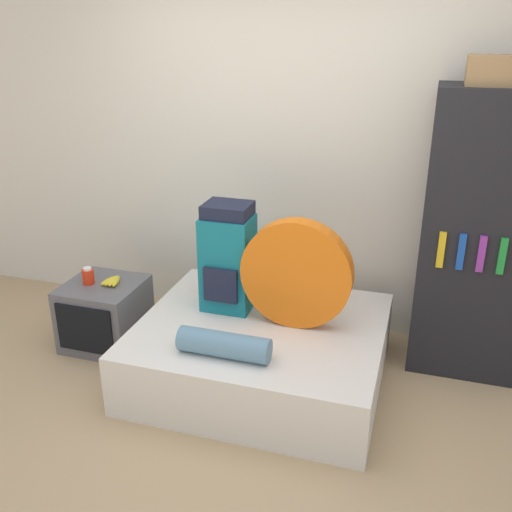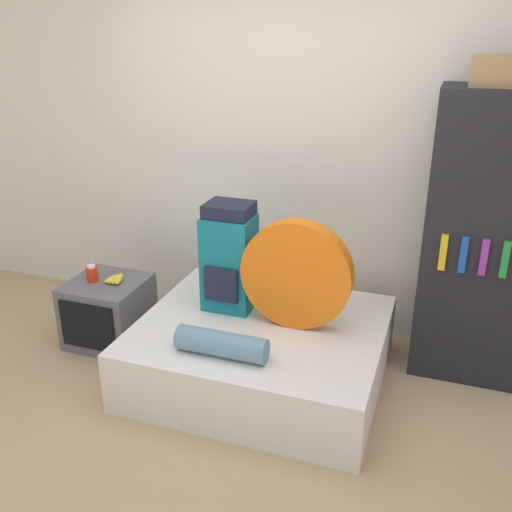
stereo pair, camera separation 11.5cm
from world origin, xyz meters
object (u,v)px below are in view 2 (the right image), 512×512
object	(u,v)px
tent_bag	(297,274)
sleeping_roll	(222,344)
television	(109,311)
canister	(92,274)
bookshelf	(484,241)
backpack	(229,258)
cardboard_box	(507,71)

from	to	relation	value
tent_bag	sleeping_roll	size ratio (longest dim) A/B	1.29
television	canister	bearing A→B (deg)	-169.84
canister	bookshelf	xyz separation A→B (m)	(2.50, 0.49, 0.38)
canister	bookshelf	bearing A→B (deg)	11.10
backpack	television	xyz separation A→B (m)	(-0.90, -0.08, -0.50)
sleeping_roll	bookshelf	xyz separation A→B (m)	(1.33, 0.97, 0.44)
backpack	sleeping_roll	size ratio (longest dim) A/B	1.34
backpack	tent_bag	world-z (taller)	backpack
television	canister	world-z (taller)	canister
tent_bag	television	distance (m)	1.46
tent_bag	cardboard_box	size ratio (longest dim) A/B	1.81
tent_bag	sleeping_roll	distance (m)	0.62
backpack	tent_bag	size ratio (longest dim) A/B	1.04
bookshelf	tent_bag	bearing A→B (deg)	-154.57
backpack	bookshelf	bearing A→B (deg)	14.64
sleeping_roll	canister	xyz separation A→B (m)	(-1.17, 0.48, 0.05)
bookshelf	backpack	bearing A→B (deg)	-165.36
tent_bag	canister	world-z (taller)	tent_bag
backpack	bookshelf	world-z (taller)	bookshelf
sleeping_roll	canister	world-z (taller)	canister
sleeping_roll	backpack	bearing A→B (deg)	107.33
canister	bookshelf	size ratio (longest dim) A/B	0.07
backpack	cardboard_box	bearing A→B (deg)	13.84
backpack	canister	world-z (taller)	backpack
sleeping_roll	canister	distance (m)	1.26
tent_bag	bookshelf	bearing A→B (deg)	25.43
sleeping_roll	cardboard_box	world-z (taller)	cardboard_box
canister	cardboard_box	xyz separation A→B (m)	(2.47, 0.46, 1.37)
bookshelf	cardboard_box	xyz separation A→B (m)	(-0.02, -0.03, 0.98)
bookshelf	television	bearing A→B (deg)	-168.87
canister	sleeping_roll	bearing A→B (deg)	-22.41
television	bookshelf	world-z (taller)	bookshelf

